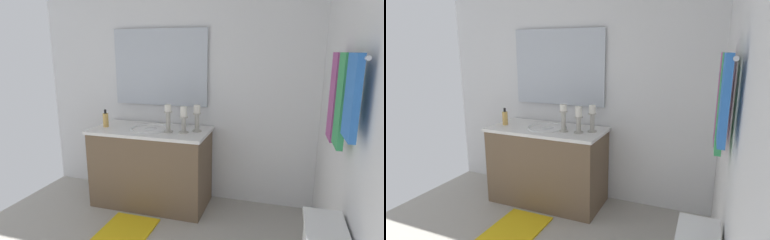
{
  "view_description": "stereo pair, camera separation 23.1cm",
  "coord_description": "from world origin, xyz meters",
  "views": [
    {
      "loc": [
        1.77,
        1.13,
        1.55
      ],
      "look_at": [
        -0.24,
        0.53,
        1.09
      ],
      "focal_mm": 28.96,
      "sensor_mm": 36.0,
      "label": 1
    },
    {
      "loc": [
        1.69,
        1.35,
        1.55
      ],
      "look_at": [
        -0.24,
        0.53,
        1.09
      ],
      "focal_mm": 28.96,
      "sensor_mm": 36.0,
      "label": 2
    }
  ],
  "objects": [
    {
      "name": "bath_mat",
      "position": [
        -0.37,
        -0.13,
        0.01
      ],
      "size": [
        0.6,
        0.44,
        0.02
      ],
      "primitive_type": "cube",
      "color": "yellow",
      "rests_on": "ground"
    },
    {
      "name": "mirror",
      "position": [
        -1.27,
        -0.13,
        1.39
      ],
      "size": [
        0.02,
        1.03,
        0.79
      ],
      "primitive_type": "cube",
      "color": "silver"
    },
    {
      "name": "soap_bottle",
      "position": [
        -0.95,
        -0.6,
        0.87
      ],
      "size": [
        0.06,
        0.06,
        0.18
      ],
      "color": "#E5B259",
      "rests_on": "vanity_cabinet"
    },
    {
      "name": "towel_near_vanity",
      "position": [
        -0.18,
        1.41,
        1.3
      ],
      "size": [
        0.19,
        0.03,
        0.51
      ],
      "primitive_type": "cube",
      "color": "#A54C8C",
      "rests_on": "towel_bar"
    },
    {
      "name": "sink_basin",
      "position": [
        -0.99,
        -0.13,
        0.76
      ],
      "size": [
        0.4,
        0.4,
        0.24
      ],
      "color": "white",
      "rests_on": "vanity_cabinet"
    },
    {
      "name": "candle_holder_tall",
      "position": [
        -1.03,
        0.35,
        0.93
      ],
      "size": [
        0.09,
        0.09,
        0.26
      ],
      "color": "#B7B2A5",
      "rests_on": "vanity_cabinet"
    },
    {
      "name": "vanity_cabinet",
      "position": [
        -0.99,
        -0.13,
        0.4
      ],
      "size": [
        0.58,
        1.19,
        0.79
      ],
      "color": "brown",
      "rests_on": "ground"
    },
    {
      "name": "wall_left",
      "position": [
        -1.32,
        0.0,
        1.23
      ],
      "size": [
        0.04,
        2.98,
        2.45
      ],
      "primitive_type": "cube",
      "color": "white",
      "rests_on": "ground"
    },
    {
      "name": "wall_back",
      "position": [
        0.0,
        1.49,
        1.23
      ],
      "size": [
        2.64,
        0.04,
        2.45
      ],
      "primitive_type": "cube",
      "color": "white",
      "rests_on": "ground"
    },
    {
      "name": "candle_holder_short",
      "position": [
        -0.94,
        0.24,
        0.93
      ],
      "size": [
        0.09,
        0.09,
        0.26
      ],
      "color": "#B7B2A5",
      "rests_on": "vanity_cabinet"
    },
    {
      "name": "candle_holder_mid",
      "position": [
        -0.93,
        0.09,
        0.93
      ],
      "size": [
        0.09,
        0.09,
        0.27
      ],
      "color": "#B7B2A5",
      "rests_on": "vanity_cabinet"
    },
    {
      "name": "towel_center",
      "position": [
        0.07,
        1.41,
        1.31
      ],
      "size": [
        0.18,
        0.03,
        0.48
      ],
      "primitive_type": "cube",
      "color": "#389E59",
      "rests_on": "towel_bar"
    },
    {
      "name": "towel_bar",
      "position": [
        0.07,
        1.43,
        1.53
      ],
      "size": [
        0.74,
        0.02,
        0.02
      ],
      "primitive_type": "cylinder",
      "rotation": [
        0.0,
        1.57,
        0.0
      ],
      "color": "silver"
    },
    {
      "name": "towel_near_corner",
      "position": [
        0.31,
        1.41,
        1.36
      ],
      "size": [
        0.19,
        0.03,
        0.37
      ],
      "primitive_type": "cube",
      "color": "blue",
      "rests_on": "towel_bar"
    }
  ]
}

